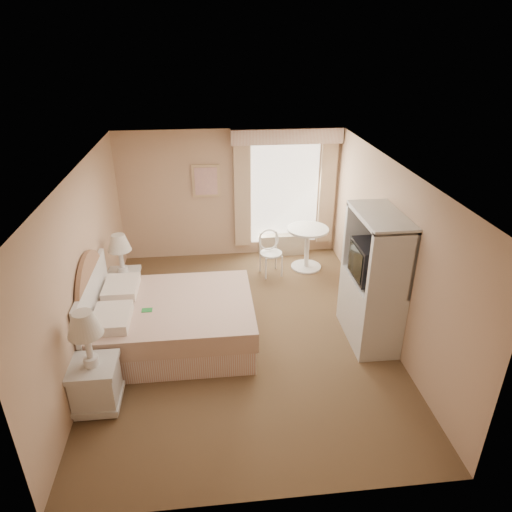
{
  "coord_description": "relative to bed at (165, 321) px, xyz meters",
  "views": [
    {
      "loc": [
        -0.42,
        -5.63,
        4.04
      ],
      "look_at": [
        0.23,
        0.3,
        1.12
      ],
      "focal_mm": 32.0,
      "sensor_mm": 36.0,
      "label": 1
    }
  ],
  "objects": [
    {
      "name": "room",
      "position": [
        1.11,
        0.13,
        0.87
      ],
      "size": [
        4.21,
        5.51,
        2.51
      ],
      "color": "brown",
      "rests_on": "ground"
    },
    {
      "name": "window",
      "position": [
        2.16,
        2.78,
        0.96
      ],
      "size": [
        2.05,
        0.22,
        2.51
      ],
      "color": "white",
      "rests_on": "room"
    },
    {
      "name": "framed_art",
      "position": [
        0.66,
        2.84,
        1.17
      ],
      "size": [
        0.52,
        0.04,
        0.62
      ],
      "color": "tan",
      "rests_on": "room"
    },
    {
      "name": "bed",
      "position": [
        0.0,
        0.0,
        0.0
      ],
      "size": [
        2.25,
        1.77,
        1.57
      ],
      "color": "tan",
      "rests_on": "room"
    },
    {
      "name": "nightstand_near",
      "position": [
        -0.73,
        -1.18,
        0.12
      ],
      "size": [
        0.54,
        0.54,
        1.31
      ],
      "color": "silver",
      "rests_on": "room"
    },
    {
      "name": "nightstand_far",
      "position": [
        -0.73,
        1.15,
        0.09
      ],
      "size": [
        0.51,
        0.51,
        1.23
      ],
      "color": "silver",
      "rests_on": "room"
    },
    {
      "name": "round_table",
      "position": [
        2.49,
        2.11,
        0.17
      ],
      "size": [
        0.77,
        0.77,
        0.81
      ],
      "color": "silver",
      "rests_on": "room"
    },
    {
      "name": "cafe_chair",
      "position": [
        1.77,
        1.98,
        0.11
      ],
      "size": [
        0.48,
        0.48,
        0.84
      ],
      "rotation": [
        0.0,
        0.0,
        0.22
      ],
      "color": "silver",
      "rests_on": "room"
    },
    {
      "name": "armoire",
      "position": [
        2.93,
        -0.16,
        0.43
      ],
      "size": [
        0.58,
        1.16,
        1.94
      ],
      "color": "silver",
      "rests_on": "room"
    }
  ]
}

